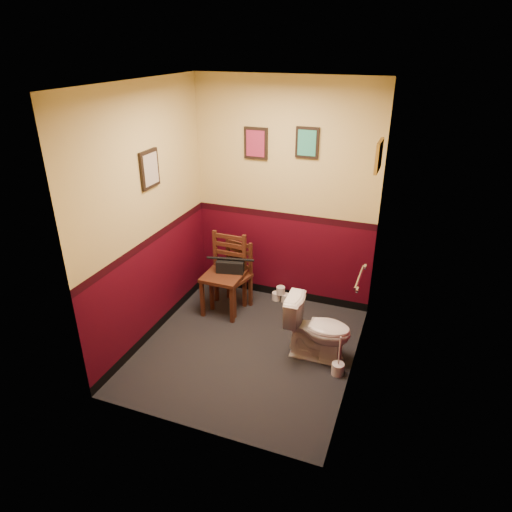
{
  "coord_description": "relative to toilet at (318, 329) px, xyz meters",
  "views": [
    {
      "loc": [
        1.49,
        -3.73,
        3.03
      ],
      "look_at": [
        0.0,
        0.25,
        1.0
      ],
      "focal_mm": 32.0,
      "sensor_mm": 36.0,
      "label": 1
    }
  ],
  "objects": [
    {
      "name": "ceiling",
      "position": [
        -0.72,
        -0.14,
        2.37
      ],
      "size": [
        2.2,
        2.4,
        0.0
      ],
      "primitive_type": "cube",
      "rotation": [
        3.14,
        0.0,
        0.0
      ],
      "color": "silver",
      "rests_on": "ground"
    },
    {
      "name": "chair_right",
      "position": [
        -1.21,
        0.61,
        0.09
      ],
      "size": [
        0.48,
        0.48,
        0.85
      ],
      "rotation": [
        0.0,
        0.0,
        -0.24
      ],
      "color": "#422014",
      "rests_on": "floor"
    },
    {
      "name": "toilet",
      "position": [
        0.0,
        0.0,
        0.0
      ],
      "size": [
        0.69,
        0.4,
        0.67
      ],
      "primitive_type": "imported",
      "rotation": [
        0.0,
        0.0,
        1.6
      ],
      "color": "white",
      "rests_on": "floor"
    },
    {
      "name": "handbag",
      "position": [
        -1.22,
        0.57,
        0.21
      ],
      "size": [
        0.35,
        0.23,
        0.24
      ],
      "rotation": [
        0.0,
        0.0,
        0.21
      ],
      "color": "black",
      "rests_on": "chair_right"
    },
    {
      "name": "floor",
      "position": [
        -0.72,
        -0.14,
        -0.33
      ],
      "size": [
        2.2,
        2.4,
        0.0
      ],
      "primitive_type": "cube",
      "color": "black",
      "rests_on": "ground"
    },
    {
      "name": "wall_right",
      "position": [
        0.38,
        -0.14,
        1.02
      ],
      "size": [
        0.0,
        2.4,
        2.7
      ],
      "primitive_type": "cube",
      "rotation": [
        1.57,
        0.0,
        -1.57
      ],
      "color": "#3D0511",
      "rests_on": "ground"
    },
    {
      "name": "chair_left",
      "position": [
        -1.27,
        0.51,
        0.15
      ],
      "size": [
        0.45,
        0.45,
        0.96
      ],
      "rotation": [
        0.0,
        0.0,
        -0.01
      ],
      "color": "#422014",
      "rests_on": "floor"
    },
    {
      "name": "wall_left",
      "position": [
        -1.82,
        -0.14,
        1.02
      ],
      "size": [
        0.0,
        2.4,
        2.7
      ],
      "primitive_type": "cube",
      "rotation": [
        1.57,
        0.0,
        1.57
      ],
      "color": "#3D0511",
      "rests_on": "ground"
    },
    {
      "name": "framed_print_right",
      "position": [
        0.36,
        0.46,
        1.72
      ],
      "size": [
        0.04,
        0.34,
        0.28
      ],
      "color": "olive",
      "rests_on": "wall_right"
    },
    {
      "name": "wall_front",
      "position": [
        -0.72,
        -1.34,
        1.02
      ],
      "size": [
        2.2,
        0.0,
        2.7
      ],
      "primitive_type": "cube",
      "rotation": [
        -1.57,
        0.0,
        0.0
      ],
      "color": "#3D0511",
      "rests_on": "ground"
    },
    {
      "name": "tp_stack",
      "position": [
        -0.7,
        0.94,
        -0.25
      ],
      "size": [
        0.23,
        0.12,
        0.2
      ],
      "color": "silver",
      "rests_on": "floor"
    },
    {
      "name": "framed_print_left",
      "position": [
        -1.8,
        -0.04,
        1.52
      ],
      "size": [
        0.04,
        0.3,
        0.38
      ],
      "color": "black",
      "rests_on": "wall_left"
    },
    {
      "name": "grab_bar",
      "position": [
        0.35,
        0.11,
        0.62
      ],
      "size": [
        0.05,
        0.56,
        0.06
      ],
      "color": "silver",
      "rests_on": "wall_right"
    },
    {
      "name": "framed_print_back_a",
      "position": [
        -1.07,
        1.04,
        1.62
      ],
      "size": [
        0.28,
        0.04,
        0.36
      ],
      "color": "black",
      "rests_on": "wall_back"
    },
    {
      "name": "wall_back",
      "position": [
        -0.72,
        1.06,
        1.02
      ],
      "size": [
        2.2,
        0.0,
        2.7
      ],
      "primitive_type": "cube",
      "rotation": [
        1.57,
        0.0,
        0.0
      ],
      "color": "#3D0511",
      "rests_on": "ground"
    },
    {
      "name": "framed_print_back_b",
      "position": [
        -0.47,
        1.04,
        1.67
      ],
      "size": [
        0.26,
        0.04,
        0.34
      ],
      "color": "black",
      "rests_on": "wall_back"
    },
    {
      "name": "toilet_brush",
      "position": [
        0.27,
        -0.21,
        -0.26
      ],
      "size": [
        0.12,
        0.12,
        0.45
      ],
      "color": "silver",
      "rests_on": "floor"
    }
  ]
}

